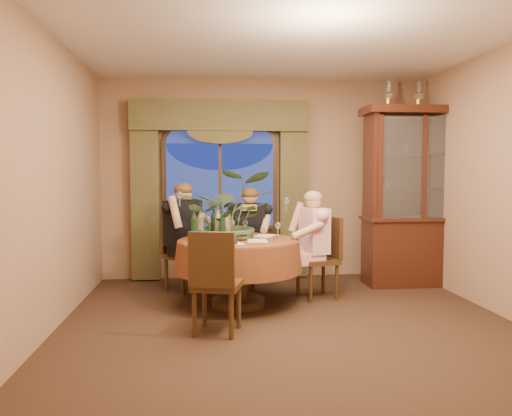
{
  "coord_description": "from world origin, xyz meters",
  "views": [
    {
      "loc": [
        -0.83,
        -4.59,
        1.49
      ],
      "look_at": [
        -0.25,
        0.93,
        1.1
      ],
      "focal_mm": 35.0,
      "sensor_mm": 36.0,
      "label": 1
    }
  ],
  "objects": [
    {
      "name": "floor",
      "position": [
        0.0,
        0.0,
        0.0
      ],
      "size": [
        5.0,
        5.0,
        0.0
      ],
      "primitive_type": "plane",
      "color": "black",
      "rests_on": "ground"
    },
    {
      "name": "wall_back",
      "position": [
        0.0,
        2.5,
        1.4
      ],
      "size": [
        4.5,
        0.0,
        4.5
      ],
      "primitive_type": "plane",
      "rotation": [
        1.57,
        0.0,
        0.0
      ],
      "color": "#987356",
      "rests_on": "ground"
    },
    {
      "name": "ceiling",
      "position": [
        0.0,
        0.0,
        2.8
      ],
      "size": [
        5.0,
        5.0,
        0.0
      ],
      "primitive_type": "plane",
      "rotation": [
        3.14,
        0.0,
        0.0
      ],
      "color": "white",
      "rests_on": "wall_back"
    },
    {
      "name": "window",
      "position": [
        -0.6,
        2.43,
        1.3
      ],
      "size": [
        1.62,
        0.1,
        1.32
      ],
      "primitive_type": null,
      "color": "navy",
      "rests_on": "wall_back"
    },
    {
      "name": "arched_transom",
      "position": [
        -0.6,
        2.43,
        2.08
      ],
      "size": [
        1.6,
        0.06,
        0.44
      ],
      "primitive_type": null,
      "color": "navy",
      "rests_on": "wall_back"
    },
    {
      "name": "drapery_left",
      "position": [
        -1.63,
        2.38,
        1.18
      ],
      "size": [
        0.38,
        0.14,
        2.32
      ],
      "primitive_type": "cube",
      "color": "#484422",
      "rests_on": "floor"
    },
    {
      "name": "drapery_right",
      "position": [
        0.43,
        2.38,
        1.18
      ],
      "size": [
        0.38,
        0.14,
        2.32
      ],
      "primitive_type": "cube",
      "color": "#484422",
      "rests_on": "floor"
    },
    {
      "name": "swag_valance",
      "position": [
        -0.6,
        2.35,
        2.28
      ],
      "size": [
        2.45,
        0.16,
        0.42
      ],
      "primitive_type": null,
      "color": "#484422",
      "rests_on": "wall_back"
    },
    {
      "name": "dining_table",
      "position": [
        -0.45,
        0.93,
        0.38
      ],
      "size": [
        1.83,
        1.83,
        0.75
      ],
      "primitive_type": "cylinder",
      "rotation": [
        0.0,
        0.0,
        0.34
      ],
      "color": "maroon",
      "rests_on": "floor"
    },
    {
      "name": "china_cabinet",
      "position": [
        1.97,
        1.75,
        1.18
      ],
      "size": [
        1.45,
        0.57,
        2.35
      ],
      "primitive_type": "cube",
      "color": "black",
      "rests_on": "floor"
    },
    {
      "name": "oil_lamp_left",
      "position": [
        1.57,
        1.75,
        2.52
      ],
      "size": [
        0.11,
        0.11,
        0.34
      ],
      "primitive_type": null,
      "color": "#A5722D",
      "rests_on": "china_cabinet"
    },
    {
      "name": "oil_lamp_center",
      "position": [
        1.97,
        1.75,
        2.52
      ],
      "size": [
        0.11,
        0.11,
        0.34
      ],
      "primitive_type": null,
      "color": "#A5722D",
      "rests_on": "china_cabinet"
    },
    {
      "name": "oil_lamp_right",
      "position": [
        2.38,
        1.75,
        2.52
      ],
      "size": [
        0.11,
        0.11,
        0.34
      ],
      "primitive_type": null,
      "color": "#A5722D",
      "rests_on": "china_cabinet"
    },
    {
      "name": "chair_right",
      "position": [
        0.51,
        1.18,
        0.48
      ],
      "size": [
        0.51,
        0.51,
        0.96
      ],
      "primitive_type": "cube",
      "rotation": [
        0.0,
        0.0,
        -4.47
      ],
      "color": "black",
      "rests_on": "floor"
    },
    {
      "name": "chair_back_right",
      "position": [
        -0.36,
        1.85,
        0.48
      ],
      "size": [
        0.46,
        0.46,
        0.96
      ],
      "primitive_type": "cube",
      "rotation": [
        0.0,
        0.0,
        -3.24
      ],
      "color": "black",
      "rests_on": "floor"
    },
    {
      "name": "chair_back",
      "position": [
        -1.07,
        1.68,
        0.48
      ],
      "size": [
        0.59,
        0.59,
        0.96
      ],
      "primitive_type": "cube",
      "rotation": [
        0.0,
        0.0,
        -2.45
      ],
      "color": "black",
      "rests_on": "floor"
    },
    {
      "name": "chair_front_left",
      "position": [
        -0.71,
        -0.01,
        0.48
      ],
      "size": [
        0.52,
        0.52,
        0.96
      ],
      "primitive_type": "cube",
      "rotation": [
        0.0,
        0.0,
        -0.27
      ],
      "color": "black",
      "rests_on": "floor"
    },
    {
      "name": "person_pink",
      "position": [
        0.46,
        1.15,
        0.64
      ],
      "size": [
        0.52,
        0.54,
        1.29
      ],
      "primitive_type": null,
      "rotation": [
        0.0,
        0.0,
        -4.48
      ],
      "color": "beige",
      "rests_on": "floor"
    },
    {
      "name": "person_back",
      "position": [
        -1.09,
        1.65,
        0.69
      ],
      "size": [
        0.67,
        0.66,
        1.37
      ],
      "primitive_type": null,
      "rotation": [
        0.0,
        0.0,
        -2.41
      ],
      "color": "black",
      "rests_on": "floor"
    },
    {
      "name": "person_scarf",
      "position": [
        -0.23,
        1.81,
        0.65
      ],
      "size": [
        0.56,
        0.53,
        1.3
      ],
      "primitive_type": null,
      "rotation": [
        0.0,
        0.0,
        -3.39
      ],
      "color": "black",
      "rests_on": "floor"
    },
    {
      "name": "stoneware_vase",
      "position": [
        -0.59,
        1.08,
        0.89
      ],
      "size": [
        0.15,
        0.15,
        0.28
      ],
      "primitive_type": null,
      "color": "#8F735D",
      "rests_on": "dining_table"
    },
    {
      "name": "centerpiece_plant",
      "position": [
        -0.54,
        1.1,
        1.4
      ],
      "size": [
        1.03,
        1.15,
        0.89
      ],
      "primitive_type": "imported",
      "color": "#395333",
      "rests_on": "dining_table"
    },
    {
      "name": "olive_bowl",
      "position": [
        -0.43,
        0.85,
        0.77
      ],
      "size": [
        0.15,
        0.15,
        0.05
      ],
      "primitive_type": "imported",
      "color": "#50552C",
      "rests_on": "dining_table"
    },
    {
      "name": "cheese_platter",
      "position": [
        -0.65,
        0.56,
        0.76
      ],
      "size": [
        0.35,
        0.35,
        0.02
      ],
      "primitive_type": "cylinder",
      "color": "black",
      "rests_on": "dining_table"
    },
    {
      "name": "wine_bottle_0",
      "position": [
        -0.87,
        1.05,
        0.92
      ],
      "size": [
        0.07,
        0.07,
        0.33
      ],
      "primitive_type": "cylinder",
      "color": "tan",
      "rests_on": "dining_table"
    },
    {
      "name": "wine_bottle_1",
      "position": [
        -0.63,
        0.85,
        0.92
      ],
      "size": [
        0.07,
        0.07,
        0.33
      ],
      "primitive_type": "cylinder",
      "color": "black",
      "rests_on": "dining_table"
    },
    {
      "name": "wine_bottle_2",
      "position": [
        -0.94,
        0.81,
        0.92
      ],
      "size": [
        0.07,
        0.07,
        0.33
      ],
      "primitive_type": "cylinder",
      "color": "black",
      "rests_on": "dining_table"
    },
    {
      "name": "wine_bottle_3",
      "position": [
        -0.67,
        0.95,
        0.92
      ],
      "size": [
        0.07,
        0.07,
        0.33
      ],
      "primitive_type": "cylinder",
      "color": "tan",
      "rests_on": "dining_table"
    },
    {
      "name": "wine_bottle_4",
      "position": [
        -0.72,
        1.12,
        0.92
      ],
      "size": [
        0.07,
        0.07,
        0.33
      ],
      "primitive_type": "cylinder",
      "color": "black",
      "rests_on": "dining_table"
    },
    {
      "name": "tasting_paper_0",
      "position": [
        -0.25,
        0.77,
        0.75
      ],
      "size": [
        0.22,
        0.31,
        0.0
      ],
      "primitive_type": "cube",
      "rotation": [
        0.0,
        0.0,
        -0.03
      ],
      "color": "white",
      "rests_on": "dining_table"
    },
    {
      "name": "tasting_paper_1",
      "position": [
        -0.12,
        1.18,
        0.75
      ],
      "size": [
        0.31,
        0.36,
        0.0
      ],
      "primitive_type": "cube",
      "rotation": [
        0.0,
        0.0,
        -0.4
      ],
      "color": "white",
      "rests_on": "dining_table"
    },
    {
      "name": "tasting_paper_2",
      "position": [
        -0.55,
        0.6,
        0.75
      ],
      "size": [
        0.29,
        0.35,
        0.0
      ],
      "primitive_type": "cube",
      "rotation": [
        0.0,
        0.0,
        0.28
      ],
      "color": "white",
      "rests_on": "dining_table"
    },
    {
      "name": "wine_glass_person_pink",
      "position": [
        0.02,
        1.04,
        0.84
      ],
      "size": [
        0.07,
        0.07,
        0.18
      ],
      "primitive_type": null,
      "color": "silver",
      "rests_on": "dining_table"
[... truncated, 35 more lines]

